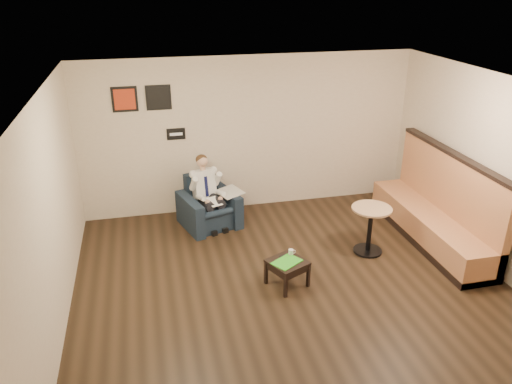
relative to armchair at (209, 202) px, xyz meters
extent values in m
plane|color=black|center=(0.86, -2.35, -0.43)|extent=(6.00, 6.00, 0.00)
cube|color=beige|center=(0.86, 0.65, 0.97)|extent=(6.00, 0.02, 2.80)
cube|color=beige|center=(0.86, -5.35, 0.97)|extent=(6.00, 0.02, 2.80)
cube|color=beige|center=(-2.14, -2.35, 0.97)|extent=(0.02, 6.00, 2.80)
cube|color=beige|center=(3.86, -2.35, 0.97)|extent=(0.02, 6.00, 2.80)
cube|color=white|center=(0.86, -2.35, 2.37)|extent=(6.00, 6.00, 0.02)
cube|color=black|center=(-0.44, 0.64, 1.07)|extent=(0.32, 0.02, 0.20)
cube|color=#BB3317|center=(-1.24, 0.64, 1.72)|extent=(0.42, 0.03, 0.42)
cube|color=black|center=(-0.69, 0.64, 1.72)|extent=(0.42, 0.03, 0.42)
cube|color=black|center=(0.00, 0.00, 0.00)|extent=(1.11, 1.11, 0.86)
cube|color=white|center=(0.06, -0.20, 0.10)|extent=(0.28, 0.33, 0.01)
cube|color=silver|center=(0.37, 0.02, 0.16)|extent=(0.51, 0.57, 0.01)
cube|color=black|center=(0.80, -2.08, -0.24)|extent=(0.63, 0.63, 0.39)
cube|color=green|center=(0.78, -2.11, -0.04)|extent=(0.47, 0.44, 0.01)
cylinder|color=white|center=(0.89, -1.92, 0.00)|extent=(0.09, 0.09, 0.08)
cube|color=black|center=(0.78, -1.94, -0.04)|extent=(0.13, 0.09, 0.01)
cube|color=#B37045|center=(3.45, -1.35, 0.30)|extent=(0.68, 2.86, 1.46)
cylinder|color=tan|center=(2.31, -1.48, -0.05)|extent=(0.77, 0.77, 0.77)
camera|label=1|loc=(-0.98, -7.78, 3.60)|focal=35.00mm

